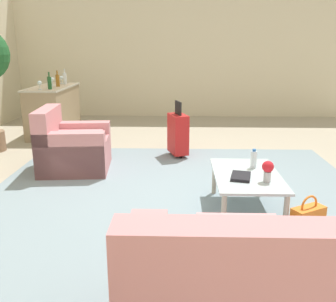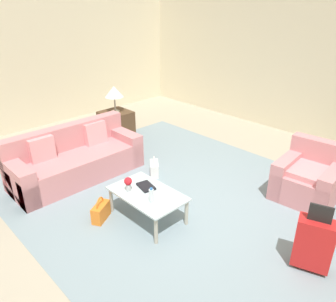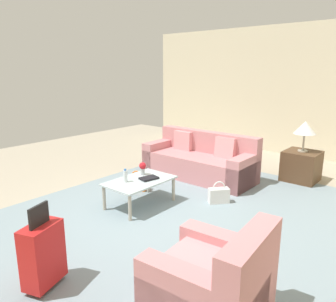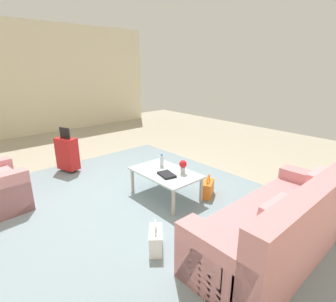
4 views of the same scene
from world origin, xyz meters
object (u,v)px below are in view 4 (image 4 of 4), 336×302
at_px(couch, 285,228).
at_px(handbag_orange, 208,188).
at_px(flower_vase, 183,166).
at_px(coffee_table_book, 167,175).
at_px(water_bottle, 162,161).
at_px(coffee_table, 165,175).
at_px(handbag_white, 156,239).
at_px(suitcase_red, 67,153).

height_order(couch, handbag_orange, couch).
distance_m(couch, flower_vase, 1.59).
bearing_deg(flower_vase, coffee_table_book, 66.50).
bearing_deg(water_bottle, handbag_orange, -147.47).
bearing_deg(coffee_table, flower_vase, -145.71).
distance_m(coffee_table, flower_vase, 0.32).
distance_m(couch, coffee_table_book, 1.68).
relative_size(coffee_table_book, flower_vase, 1.32).
relative_size(water_bottle, flower_vase, 1.00).
xyz_separation_m(water_bottle, handbag_white, (-1.06, 0.99, -0.37)).
bearing_deg(suitcase_red, handbag_white, 176.20).
relative_size(coffee_table, handbag_orange, 2.95).
bearing_deg(couch, suitcase_red, 11.92).
height_order(coffee_table, handbag_white, coffee_table).
height_order(coffee_table_book, suitcase_red, suitcase_red).
height_order(coffee_table, suitcase_red, suitcase_red).
height_order(couch, handbag_white, couch).
bearing_deg(coffee_table_book, handbag_orange, -104.87).
xyz_separation_m(coffee_table, water_bottle, (0.20, -0.10, 0.14)).
distance_m(water_bottle, handbag_orange, 0.83).
distance_m(water_bottle, handbag_white, 1.50).
bearing_deg(suitcase_red, coffee_table, -160.71).
height_order(handbag_white, handbag_orange, same).
bearing_deg(flower_vase, handbag_orange, -120.23).
bearing_deg(couch, coffee_table_book, 6.15).
relative_size(suitcase_red, handbag_white, 2.37).
distance_m(coffee_table_book, handbag_orange, 0.71).
bearing_deg(suitcase_red, coffee_table_book, -163.70).
bearing_deg(water_bottle, couch, 180.00).
bearing_deg(handbag_orange, water_bottle, 32.53).
xyz_separation_m(water_bottle, coffee_table_book, (-0.32, 0.18, -0.08)).
xyz_separation_m(couch, handbag_orange, (1.37, -0.40, -0.17)).
bearing_deg(handbag_white, coffee_table, -46.06).
height_order(couch, flower_vase, couch).
distance_m(couch, handbag_white, 1.37).
distance_m(coffee_table, handbag_orange, 0.69).
bearing_deg(coffee_table, suitcase_red, 19.29).
xyz_separation_m(couch, coffee_table, (1.79, 0.10, 0.06)).
xyz_separation_m(flower_vase, handbag_white, (-0.64, 1.04, -0.40)).
xyz_separation_m(flower_vase, suitcase_red, (2.22, 0.85, -0.18)).
height_order(coffee_table_book, handbag_orange, coffee_table_book).
bearing_deg(coffee_table, handbag_orange, -130.35).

